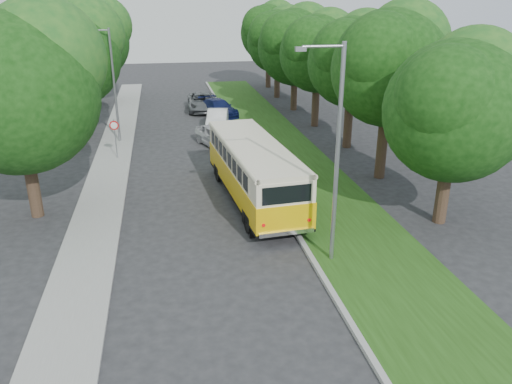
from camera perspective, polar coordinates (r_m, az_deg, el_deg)
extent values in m
plane|color=#262629|center=(20.59, -5.19, -5.60)|extent=(120.00, 120.00, 0.00)
cube|color=gray|center=(25.58, 1.70, 0.22)|extent=(0.20, 70.00, 0.15)
cube|color=#214312|center=(26.16, 6.73, 0.55)|extent=(4.50, 70.00, 0.13)
cube|color=gray|center=(25.27, -17.26, -1.10)|extent=(2.20, 70.00, 0.12)
cylinder|color=#332319|center=(23.03, 20.66, 0.59)|extent=(0.56, 0.56, 3.35)
sphere|color=#0E340B|center=(22.16, 21.76, 8.54)|extent=(5.85, 5.85, 5.85)
sphere|color=#0E340B|center=(23.00, 23.61, 11.69)|extent=(4.38, 4.38, 4.38)
sphere|color=#0E340B|center=(20.95, 21.01, 10.03)|extent=(4.09, 4.09, 4.09)
cylinder|color=#332319|center=(27.83, 14.26, 5.78)|extent=(0.56, 0.56, 4.26)
sphere|color=#0E340B|center=(27.10, 15.00, 13.48)|extent=(5.98, 5.98, 5.98)
sphere|color=#0E340B|center=(27.97, 16.73, 16.02)|extent=(4.49, 4.49, 4.49)
sphere|color=#0E340B|center=(25.97, 14.02, 14.92)|extent=(4.19, 4.19, 4.19)
cylinder|color=#332319|center=(33.34, 10.52, 8.34)|extent=(0.56, 0.56, 3.95)
sphere|color=#0E340B|center=(32.75, 10.95, 14.34)|extent=(5.61, 5.61, 5.61)
sphere|color=#0E340B|center=(33.52, 12.36, 16.33)|extent=(4.21, 4.21, 4.21)
sphere|color=#0E340B|center=(31.72, 10.04, 15.46)|extent=(3.92, 3.92, 3.92)
cylinder|color=#332319|center=(38.77, 6.83, 10.29)|extent=(0.56, 0.56, 3.86)
sphere|color=#0E340B|center=(38.26, 7.06, 15.41)|extent=(5.64, 5.64, 5.64)
sphere|color=#0E340B|center=(39.00, 8.33, 17.13)|extent=(4.23, 4.23, 4.23)
sphere|color=#0E340B|center=(37.27, 6.15, 16.38)|extent=(3.95, 3.95, 3.95)
cylinder|color=#332319|center=(44.43, 4.37, 11.61)|extent=(0.56, 0.56, 3.58)
sphere|color=#0E340B|center=(43.97, 4.50, 16.15)|extent=(6.36, 6.36, 6.36)
sphere|color=#0E340B|center=(44.78, 5.78, 17.84)|extent=(4.77, 4.77, 4.77)
sphere|color=#0E340B|center=(42.90, 3.53, 17.11)|extent=(4.45, 4.45, 4.45)
cylinder|color=#332319|center=(50.14, 2.43, 12.83)|extent=(0.56, 0.56, 3.68)
sphere|color=#0E340B|center=(49.74, 2.50, 16.78)|extent=(5.91, 5.91, 5.91)
sphere|color=#0E340B|center=(50.47, 3.57, 18.18)|extent=(4.43, 4.43, 4.43)
sphere|color=#0E340B|center=(48.77, 1.65, 17.57)|extent=(4.14, 4.14, 4.14)
cylinder|color=#332319|center=(55.99, 1.41, 13.94)|extent=(0.56, 0.56, 4.05)
sphere|color=#0E340B|center=(55.63, 1.44, 17.68)|extent=(5.97, 5.97, 5.97)
sphere|color=#0E340B|center=(56.38, 2.42, 18.93)|extent=(4.48, 4.48, 4.48)
sphere|color=#0E340B|center=(54.68, 0.66, 18.40)|extent=(4.18, 4.18, 4.18)
cylinder|color=#332319|center=(24.25, -24.28, 1.49)|extent=(0.56, 0.56, 3.68)
sphere|color=#0E340B|center=(23.37, -25.66, 10.06)|extent=(6.80, 6.80, 6.80)
sphere|color=#0E340B|center=(23.57, -22.95, 13.93)|extent=(5.10, 5.10, 5.10)
cylinder|color=#332319|center=(37.52, -19.80, 8.67)|extent=(0.56, 0.56, 3.68)
sphere|color=#0E340B|center=(36.96, -20.53, 14.27)|extent=(6.80, 6.80, 6.80)
sphere|color=#0E340B|center=(37.35, -18.78, 16.65)|extent=(5.10, 5.10, 5.10)
sphere|color=#0E340B|center=(36.23, -22.56, 15.25)|extent=(4.76, 4.76, 4.76)
cylinder|color=#332319|center=(49.22, -17.87, 11.68)|extent=(0.56, 0.56, 3.68)
sphere|color=#0E340B|center=(48.79, -18.38, 15.97)|extent=(6.80, 6.80, 6.80)
sphere|color=#0E340B|center=(49.25, -17.04, 17.75)|extent=(5.10, 5.10, 5.10)
sphere|color=#0E340B|center=(48.03, -19.88, 16.74)|extent=(4.76, 4.76, 4.76)
cylinder|color=gray|center=(17.66, 9.26, 3.59)|extent=(0.16, 0.16, 8.00)
cylinder|color=gray|center=(16.68, 7.71, 16.17)|extent=(1.40, 0.10, 0.10)
cube|color=gray|center=(16.46, 5.12, 15.96)|extent=(0.35, 0.16, 0.14)
cylinder|color=gray|center=(34.87, -15.87, 11.44)|extent=(0.16, 0.16, 7.50)
cylinder|color=gray|center=(34.54, -17.70, 17.21)|extent=(1.40, 0.10, 0.10)
cube|color=gray|center=(34.64, -18.97, 16.96)|extent=(0.35, 0.16, 0.14)
cylinder|color=gray|center=(31.48, -15.75, 5.76)|extent=(0.06, 0.06, 2.50)
cone|color=red|center=(31.22, -15.92, 7.33)|extent=(0.56, 0.02, 0.56)
cone|color=white|center=(31.20, -15.92, 7.32)|extent=(0.40, 0.02, 0.40)
imported|color=#BBBAC0|center=(33.45, -4.61, 6.42)|extent=(2.89, 4.42, 1.40)
imported|color=white|center=(38.16, -4.43, 8.30)|extent=(2.21, 4.44, 1.40)
imported|color=#111B4E|center=(42.21, -4.32, 9.57)|extent=(3.39, 5.12, 1.38)
imported|color=#5A5D61|center=(44.45, -6.14, 10.19)|extent=(2.71, 5.50, 1.50)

